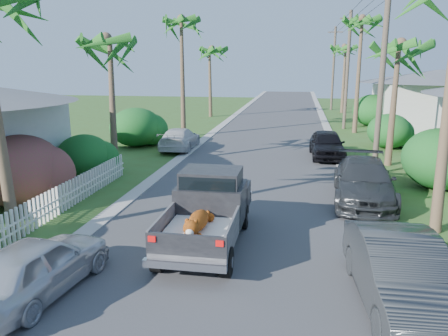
% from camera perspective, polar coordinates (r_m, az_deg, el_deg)
% --- Properties ---
extents(ground, '(120.00, 120.00, 0.00)m').
position_cam_1_polar(ground, '(9.48, -4.19, -18.79)').
color(ground, '#38531F').
rests_on(ground, ground).
extents(road, '(8.00, 100.00, 0.02)m').
position_cam_1_polar(road, '(33.21, 6.16, 4.65)').
color(road, '#38383A').
rests_on(road, ground).
extents(curb_left, '(0.60, 100.00, 0.06)m').
position_cam_1_polar(curb_left, '(33.74, -1.17, 4.90)').
color(curb_left, '#A5A39E').
rests_on(curb_left, ground).
extents(curb_right, '(0.60, 100.00, 0.06)m').
position_cam_1_polar(curb_right, '(33.23, 13.60, 4.39)').
color(curb_right, '#A5A39E').
rests_on(curb_right, ground).
extents(pickup_truck, '(1.98, 5.12, 2.06)m').
position_cam_1_polar(pickup_truck, '(12.72, -1.89, -5.07)').
color(pickup_truck, black).
rests_on(pickup_truck, ground).
extents(parked_car_rn, '(1.97, 4.76, 1.53)m').
position_cam_1_polar(parked_car_rn, '(10.08, 22.12, -12.77)').
color(parked_car_rn, '#2B2E30').
rests_on(parked_car_rn, ground).
extents(parked_car_rm, '(2.48, 5.39, 1.53)m').
position_cam_1_polar(parked_car_rm, '(17.15, 17.79, -1.68)').
color(parked_car_rm, '#2D3033').
rests_on(parked_car_rm, ground).
extents(parked_car_rf, '(1.93, 4.41, 1.48)m').
position_cam_1_polar(parked_car_rf, '(24.65, 13.30, 3.02)').
color(parked_car_rf, black).
rests_on(parked_car_rf, ground).
extents(parked_car_ln, '(2.06, 4.13, 1.35)m').
position_cam_1_polar(parked_car_ln, '(10.73, -23.31, -11.77)').
color(parked_car_ln, silver).
rests_on(parked_car_ln, ground).
extents(parked_car_lf, '(1.94, 4.51, 1.29)m').
position_cam_1_polar(parked_car_lf, '(26.41, -5.81, 3.79)').
color(parked_car_lf, silver).
rests_on(parked_car_lf, ground).
extents(palm_l_b, '(4.40, 4.40, 7.40)m').
position_cam_1_polar(palm_l_b, '(21.66, -14.85, 15.93)').
color(palm_l_b, brown).
rests_on(palm_l_b, ground).
extents(palm_l_c, '(4.40, 4.40, 9.20)m').
position_cam_1_polar(palm_l_c, '(30.95, -5.61, 18.70)').
color(palm_l_c, brown).
rests_on(palm_l_c, ground).
extents(palm_l_d, '(4.40, 4.40, 7.70)m').
position_cam_1_polar(palm_l_d, '(42.64, -1.86, 15.32)').
color(palm_l_d, brown).
rests_on(palm_l_d, ground).
extents(palm_r_b, '(4.40, 4.40, 7.20)m').
position_cam_1_polar(palm_r_b, '(23.25, 21.88, 14.75)').
color(palm_r_b, brown).
rests_on(palm_r_b, ground).
extents(palm_r_c, '(4.40, 4.40, 9.40)m').
position_cam_1_polar(palm_r_c, '(34.17, 17.62, 18.00)').
color(palm_r_c, brown).
rests_on(palm_r_c, ground).
extents(palm_r_d, '(4.40, 4.40, 8.00)m').
position_cam_1_polar(palm_r_d, '(48.01, 15.62, 14.99)').
color(palm_r_d, brown).
rests_on(palm_r_d, ground).
extents(shrub_l_b, '(3.00, 3.30, 2.60)m').
position_cam_1_polar(shrub_l_b, '(17.31, -25.07, -0.35)').
color(shrub_l_b, '#A61744').
rests_on(shrub_l_b, ground).
extents(shrub_l_c, '(2.40, 2.64, 2.00)m').
position_cam_1_polar(shrub_l_c, '(20.50, -17.80, 1.41)').
color(shrub_l_c, '#164F1A').
rests_on(shrub_l_c, ground).
extents(shrub_l_d, '(3.20, 3.52, 2.40)m').
position_cam_1_polar(shrub_l_d, '(27.90, -11.44, 5.26)').
color(shrub_l_d, '#164F1A').
rests_on(shrub_l_d, ground).
extents(shrub_r_b, '(3.00, 3.30, 2.50)m').
position_cam_1_polar(shrub_r_b, '(20.01, 26.37, 1.09)').
color(shrub_r_b, '#164F1A').
rests_on(shrub_r_b, ground).
extents(shrub_r_c, '(2.60, 2.86, 2.10)m').
position_cam_1_polar(shrub_r_c, '(28.59, 20.77, 4.54)').
color(shrub_r_c, '#164F1A').
rests_on(shrub_r_c, ground).
extents(shrub_r_d, '(3.20, 3.52, 2.60)m').
position_cam_1_polar(shrub_r_d, '(38.43, 18.79, 7.15)').
color(shrub_r_d, '#164F1A').
rests_on(shrub_r_d, ground).
extents(picket_fence, '(0.10, 11.00, 1.00)m').
position_cam_1_polar(picket_fence, '(16.14, -20.51, -3.80)').
color(picket_fence, white).
rests_on(picket_fence, ground).
extents(house_right_far, '(9.00, 8.00, 4.60)m').
position_cam_1_polar(house_right_far, '(39.45, 26.13, 7.84)').
color(house_right_far, silver).
rests_on(house_right_far, ground).
extents(utility_pole_b, '(1.60, 0.26, 9.00)m').
position_cam_1_polar(utility_pole_b, '(21.08, 19.96, 11.45)').
color(utility_pole_b, brown).
rests_on(utility_pole_b, ground).
extents(utility_pole_c, '(1.60, 0.26, 9.00)m').
position_cam_1_polar(utility_pole_c, '(35.95, 15.82, 12.25)').
color(utility_pole_c, brown).
rests_on(utility_pole_c, ground).
extents(utility_pole_d, '(1.60, 0.26, 9.00)m').
position_cam_1_polar(utility_pole_d, '(50.90, 14.10, 12.56)').
color(utility_pole_d, brown).
rests_on(utility_pole_d, ground).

